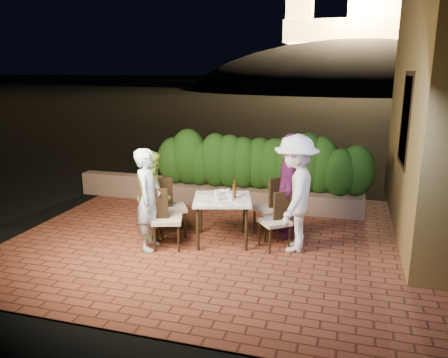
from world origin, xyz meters
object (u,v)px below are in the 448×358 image
at_px(beer_bottle, 234,189).
at_px(chair_left_back, 172,207).
at_px(diner_purple, 290,186).
at_px(parapet_lamp, 145,173).
at_px(diner_blue, 148,199).
at_px(chair_left_front, 167,218).
at_px(chair_right_back, 270,208).
at_px(diner_white, 295,193).
at_px(bowl, 221,192).
at_px(diner_green, 153,194).
at_px(chair_right_front, 275,220).
at_px(dining_table, 222,220).

relative_size(beer_bottle, chair_left_back, 0.30).
xyz_separation_m(diner_purple, parapet_lamp, (-3.40, 1.40, -0.32)).
relative_size(beer_bottle, diner_blue, 0.19).
bearing_deg(chair_left_front, parapet_lamp, 104.67).
bearing_deg(diner_purple, chair_left_back, -78.30).
xyz_separation_m(diner_blue, diner_purple, (2.05, 1.17, 0.08)).
height_order(diner_blue, diner_purple, diner_purple).
xyz_separation_m(chair_right_back, diner_white, (0.47, -0.44, 0.41)).
bearing_deg(diner_white, beer_bottle, -93.00).
bearing_deg(chair_right_back, parapet_lamp, -66.43).
bearing_deg(bowl, diner_green, -160.97).
xyz_separation_m(chair_right_front, diner_white, (0.31, 0.04, 0.46)).
bearing_deg(chair_right_front, diner_green, -38.44).
bearing_deg(diner_blue, parapet_lamp, 17.86).
height_order(chair_left_back, chair_right_back, chair_left_back).
xyz_separation_m(chair_right_back, diner_blue, (-1.75, -1.04, 0.30)).
distance_m(dining_table, chair_right_front, 0.88).
relative_size(chair_left_front, diner_green, 0.66).
height_order(diner_green, diner_purple, diner_purple).
bearing_deg(chair_left_front, chair_right_front, -2.62).
height_order(chair_left_front, diner_green, diner_green).
bearing_deg(bowl, parapet_lamp, 143.57).
bearing_deg(beer_bottle, bowl, 142.32).
bearing_deg(bowl, chair_left_front, -129.46).
relative_size(chair_left_front, diner_blue, 0.61).
bearing_deg(dining_table, bowl, 109.93).
height_order(dining_table, chair_right_front, chair_right_front).
height_order(chair_left_front, diner_blue, diner_blue).
height_order(diner_blue, diner_white, diner_white).
xyz_separation_m(beer_bottle, diner_blue, (-1.22, -0.67, -0.09)).
bearing_deg(diner_green, bowl, -102.13).
bearing_deg(chair_right_back, diner_white, 96.61).
height_order(dining_table, chair_left_back, chair_left_back).
bearing_deg(parapet_lamp, diner_white, -29.00).
bearing_deg(dining_table, chair_right_front, -2.03).
distance_m(bowl, chair_left_back, 0.89).
xyz_separation_m(dining_table, diner_blue, (-1.04, -0.60, 0.44)).
xyz_separation_m(chair_left_front, diner_green, (-0.43, 0.43, 0.25)).
xyz_separation_m(diner_white, parapet_lamp, (-3.56, 1.97, -0.35)).
bearing_deg(bowl, chair_left_back, -161.68).
relative_size(chair_right_front, diner_white, 0.50).
height_order(chair_left_back, diner_blue, diner_blue).
distance_m(diner_white, parapet_lamp, 4.09).
xyz_separation_m(beer_bottle, diner_white, (1.00, -0.07, 0.02)).
height_order(chair_right_front, diner_green, diner_green).
bearing_deg(bowl, dining_table, -70.07).
bearing_deg(chair_left_front, diner_green, 116.83).
distance_m(bowl, chair_left_front, 1.07).
bearing_deg(diner_blue, dining_table, -69.69).
height_order(chair_right_back, diner_blue, diner_blue).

